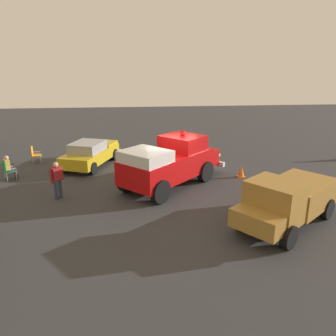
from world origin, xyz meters
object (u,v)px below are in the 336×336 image
object	(u,v)px
lawn_chair_spare	(34,153)
traffic_cone	(241,171)
vintage_fire_truck	(171,162)
spectator_standing	(57,178)
spectator_seated	(9,167)
lawn_chair_by_car	(129,168)
parked_pickup	(287,200)
classic_hot_rod	(91,153)
lawn_chair_near_truck	(7,169)

from	to	relation	value
lawn_chair_spare	traffic_cone	world-z (taller)	lawn_chair_spare
vintage_fire_truck	spectator_standing	xyz separation A→B (m)	(5.13, 1.18, -0.23)
spectator_seated	spectator_standing	xyz separation A→B (m)	(-2.97, 2.78, 0.27)
lawn_chair_by_car	traffic_cone	distance (m)	5.87
vintage_fire_truck	parked_pickup	size ratio (longest dim) A/B	1.18
classic_hot_rod	lawn_chair_spare	distance (m)	3.51
spectator_standing	traffic_cone	size ratio (longest dim) A/B	2.64
lawn_chair_by_car	lawn_chair_spare	distance (m)	6.57
lawn_chair_spare	traffic_cone	bearing A→B (deg)	162.05
lawn_chair_near_truck	spectator_standing	world-z (taller)	spectator_standing
classic_hot_rod	parked_pickup	world-z (taller)	parked_pickup
vintage_fire_truck	spectator_standing	bearing A→B (deg)	12.94
lawn_chair_near_truck	spectator_standing	bearing A→B (deg)	138.68
vintage_fire_truck	lawn_chair_spare	distance (m)	8.94
lawn_chair_spare	spectator_standing	bearing A→B (deg)	114.08
lawn_chair_by_car	spectator_seated	distance (m)	6.06
lawn_chair_spare	spectator_seated	world-z (taller)	spectator_seated
lawn_chair_near_truck	traffic_cone	size ratio (longest dim) A/B	1.61
lawn_chair_near_truck	traffic_cone	distance (m)	12.02
vintage_fire_truck	classic_hot_rod	xyz separation A→B (m)	(4.27, -3.70, -0.45)
vintage_fire_truck	parked_pickup	distance (m)	5.89
parked_pickup	traffic_cone	bearing A→B (deg)	-90.46
lawn_chair_by_car	lawn_chair_near_truck	bearing A→B (deg)	-3.42
lawn_chair_by_car	spectator_standing	xyz separation A→B (m)	(3.07, 2.34, 0.37)
parked_pickup	lawn_chair_by_car	size ratio (longest dim) A/B	4.78
spectator_seated	traffic_cone	xyz separation A→B (m)	(-11.89, 0.78, -0.39)
spectator_standing	traffic_cone	world-z (taller)	spectator_standing
lawn_chair_spare	spectator_standing	world-z (taller)	spectator_standing
parked_pickup	lawn_chair_by_car	bearing A→B (deg)	-44.45
spectator_seated	traffic_cone	distance (m)	11.92
lawn_chair_by_car	lawn_chair_spare	xyz separation A→B (m)	(5.63, -3.38, 0.00)
classic_hot_rod	lawn_chair_by_car	size ratio (longest dim) A/B	4.64
traffic_cone	classic_hot_rod	bearing A→B (deg)	-19.62
spectator_standing	traffic_cone	xyz separation A→B (m)	(-8.92, -2.00, -0.66)
lawn_chair_spare	spectator_seated	size ratio (longest dim) A/B	0.79
vintage_fire_truck	lawn_chair_near_truck	world-z (taller)	vintage_fire_truck
traffic_cone	lawn_chair_spare	bearing A→B (deg)	-17.95
spectator_standing	lawn_chair_near_truck	bearing A→B (deg)	-41.32
spectator_seated	vintage_fire_truck	bearing A→B (deg)	168.81
classic_hot_rod	spectator_standing	size ratio (longest dim) A/B	2.82
vintage_fire_truck	lawn_chair_near_truck	distance (m)	8.37
lawn_chair_by_car	lawn_chair_spare	size ratio (longest dim) A/B	1.00
classic_hot_rod	traffic_cone	distance (m)	8.58
traffic_cone	parked_pickup	bearing A→B (deg)	89.54
vintage_fire_truck	classic_hot_rod	bearing A→B (deg)	-40.88
vintage_fire_truck	parked_pickup	world-z (taller)	vintage_fire_truck
lawn_chair_by_car	lawn_chair_spare	world-z (taller)	same
lawn_chair_spare	spectator_standing	size ratio (longest dim) A/B	0.61
vintage_fire_truck	classic_hot_rod	world-z (taller)	vintage_fire_truck
vintage_fire_truck	spectator_seated	xyz separation A→B (m)	(8.09, -1.60, -0.50)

